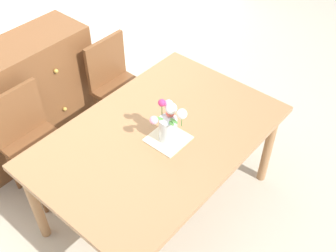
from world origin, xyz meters
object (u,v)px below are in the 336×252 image
object	(u,v)px
chair_right	(116,82)
flower_vase	(169,122)
dining_table	(159,143)
chair_left	(31,137)
dresser	(16,104)

from	to	relation	value
chair_right	flower_vase	xyz separation A→B (m)	(-0.44, -0.97, 0.41)
chair_right	flower_vase	size ratio (longest dim) A/B	3.04
dining_table	chair_left	xyz separation A→B (m)	(-0.45, 0.89, -0.18)
chair_left	chair_right	xyz separation A→B (m)	(0.90, 0.00, 0.00)
chair_right	dining_table	bearing A→B (deg)	63.30
dining_table	dresser	distance (m)	1.38
dining_table	chair_right	world-z (taller)	chair_right
chair_right	flower_vase	world-z (taller)	flower_vase
dresser	flower_vase	bearing A→B (deg)	-77.92
flower_vase	chair_right	bearing A→B (deg)	65.73
flower_vase	dresser	bearing A→B (deg)	102.08
chair_left	chair_right	world-z (taller)	same
chair_left	dining_table	bearing A→B (deg)	116.70
chair_left	dresser	world-z (taller)	dresser
chair_right	chair_left	bearing A→B (deg)	0.00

